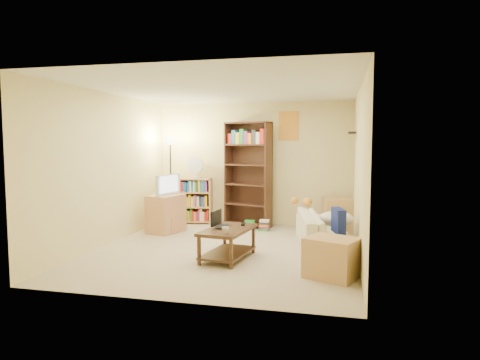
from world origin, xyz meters
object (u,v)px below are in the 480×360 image
object	(u,v)px
sofa	(327,233)
end_cabinet	(332,258)
tabby_cat	(305,202)
floor_lamp	(170,156)
desk_fan	(195,167)
tall_bookshelf	(248,172)
side_table	(338,215)
television	(165,185)
short_bookshelf	(194,201)
coffee_table	(228,239)
tv_stand	(166,214)
mug	(226,230)
laptop	(225,227)

from	to	relation	value
sofa	end_cabinet	xyz separation A→B (m)	(0.10, -1.29, -0.04)
sofa	tabby_cat	world-z (taller)	tabby_cat
floor_lamp	end_cabinet	world-z (taller)	floor_lamp
sofa	desk_fan	xyz separation A→B (m)	(-2.72, 1.74, 0.88)
sofa	end_cabinet	distance (m)	1.29
tall_bookshelf	side_table	world-z (taller)	tall_bookshelf
television	short_bookshelf	bearing A→B (deg)	4.12
tabby_cat	coffee_table	world-z (taller)	tabby_cat
short_bookshelf	side_table	world-z (taller)	short_bookshelf
tv_stand	end_cabinet	bearing A→B (deg)	-17.60
mug	television	size ratio (longest dim) A/B	0.20
floor_lamp	television	bearing A→B (deg)	-76.62
tall_bookshelf	end_cabinet	bearing A→B (deg)	-43.28
desk_fan	tabby_cat	bearing A→B (deg)	-23.62
coffee_table	tall_bookshelf	size ratio (longest dim) A/B	0.52
floor_lamp	tabby_cat	bearing A→B (deg)	-14.01
side_table	tv_stand	bearing A→B (deg)	-165.94
floor_lamp	tv_stand	bearing A→B (deg)	-76.62
tabby_cat	desk_fan	distance (m)	2.60
floor_lamp	end_cabinet	xyz separation A→B (m)	(3.24, -2.70, -1.16)
mug	short_bookshelf	bearing A→B (deg)	116.70
laptop	end_cabinet	size ratio (longest dim) A/B	0.58
television	floor_lamp	distance (m)	0.81
laptop	short_bookshelf	size ratio (longest dim) A/B	0.37
sofa	tall_bookshelf	distance (m)	2.46
television	side_table	distance (m)	3.31
laptop	side_table	world-z (taller)	side_table
coffee_table	laptop	bearing A→B (deg)	138.48
tabby_cat	side_table	bearing A→B (deg)	56.98
side_table	television	bearing A→B (deg)	-165.94
mug	desk_fan	distance (m)	3.24
tall_bookshelf	side_table	size ratio (longest dim) A/B	3.31
floor_lamp	side_table	distance (m)	3.49
tall_bookshelf	floor_lamp	world-z (taller)	tall_bookshelf
coffee_table	mug	distance (m)	0.40
sofa	coffee_table	distance (m)	1.58
sofa	floor_lamp	world-z (taller)	floor_lamp
coffee_table	floor_lamp	xyz separation A→B (m)	(-1.75, 2.16, 1.11)
tv_stand	desk_fan	distance (m)	1.29
laptop	desk_fan	world-z (taller)	desk_fan
tabby_cat	laptop	distance (m)	1.77
short_bookshelf	tv_stand	bearing A→B (deg)	-110.24
sofa	coffee_table	world-z (taller)	sofa
end_cabinet	tv_stand	bearing A→B (deg)	146.02
coffee_table	short_bookshelf	world-z (taller)	short_bookshelf
tabby_cat	tv_stand	world-z (taller)	tabby_cat
end_cabinet	desk_fan	bearing A→B (deg)	132.96
laptop	tabby_cat	bearing A→B (deg)	-33.78
short_bookshelf	floor_lamp	bearing A→B (deg)	-141.54
sofa	coffee_table	bearing A→B (deg)	108.64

